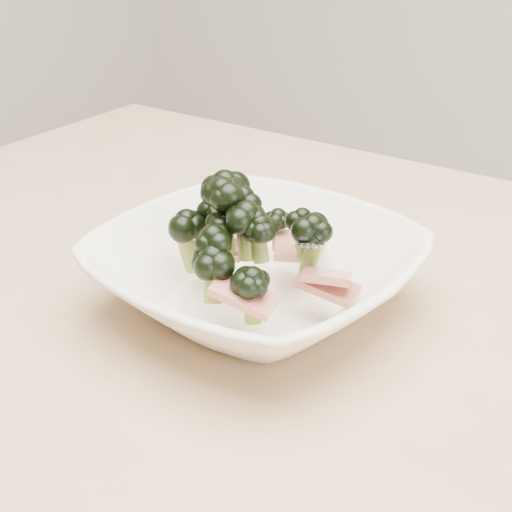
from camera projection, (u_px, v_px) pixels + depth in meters
name	position (u px, v px, depth m)	size (l,w,h in m)	color
dining_table	(314.00, 389.00, 0.69)	(1.20, 0.80, 0.75)	tan
broccoli_dish	(254.00, 267.00, 0.63)	(0.30, 0.30, 0.12)	white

